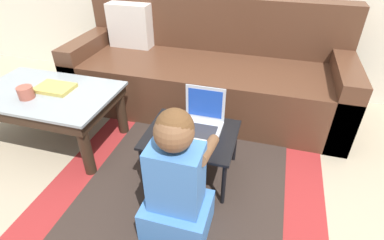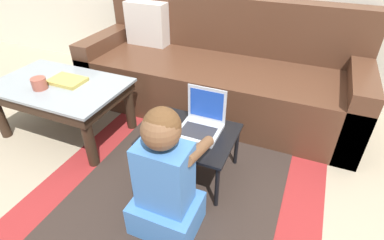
{
  "view_description": "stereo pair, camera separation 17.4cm",
  "coord_description": "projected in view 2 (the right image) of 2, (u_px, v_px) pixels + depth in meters",
  "views": [
    {
      "loc": [
        0.41,
        -1.21,
        1.34
      ],
      "look_at": [
        0.01,
        0.18,
        0.37
      ],
      "focal_mm": 28.0,
      "sensor_mm": 36.0,
      "label": 1
    },
    {
      "loc": [
        0.57,
        -1.15,
        1.34
      ],
      "look_at": [
        0.01,
        0.18,
        0.37
      ],
      "focal_mm": 28.0,
      "sensor_mm": 36.0,
      "label": 2
    }
  ],
  "objects": [
    {
      "name": "computer_mouse",
      "position": [
        170.0,
        124.0,
        1.78
      ],
      "size": [
        0.07,
        0.1,
        0.03
      ],
      "color": "#234CB2",
      "rests_on": "laptop_desk"
    },
    {
      "name": "laptop_desk",
      "position": [
        190.0,
        138.0,
        1.75
      ],
      "size": [
        0.52,
        0.43,
        0.31
      ],
      "color": "black",
      "rests_on": "ground_plane"
    },
    {
      "name": "couch",
      "position": [
        218.0,
        74.0,
        2.45
      ],
      "size": [
        2.18,
        0.81,
        0.84
      ],
      "color": "#4C2D1E",
      "rests_on": "ground_plane"
    },
    {
      "name": "book_on_table",
      "position": [
        67.0,
        81.0,
        2.07
      ],
      "size": [
        0.24,
        0.17,
        0.02
      ],
      "color": "tan",
      "rests_on": "coffee_table"
    },
    {
      "name": "ground_plane",
      "position": [
        179.0,
        186.0,
        1.81
      ],
      "size": [
        16.0,
        16.0,
        0.0
      ],
      "primitive_type": "plane",
      "color": "gray"
    },
    {
      "name": "coffee_table",
      "position": [
        61.0,
        93.0,
        2.09
      ],
      "size": [
        0.91,
        0.57,
        0.4
      ],
      "color": "gray",
      "rests_on": "ground_plane"
    },
    {
      "name": "person_seated",
      "position": [
        165.0,
        180.0,
        1.41
      ],
      "size": [
        0.33,
        0.42,
        0.71
      ],
      "color": "#3D70B2",
      "rests_on": "ground_plane"
    },
    {
      "name": "laptop",
      "position": [
        201.0,
        124.0,
        1.74
      ],
      "size": [
        0.24,
        0.23,
        0.24
      ],
      "color": "#B7BCC6",
      "rests_on": "laptop_desk"
    },
    {
      "name": "cup_on_table",
      "position": [
        39.0,
        84.0,
        1.97
      ],
      "size": [
        0.1,
        0.1,
        0.08
      ],
      "color": "#994C3D",
      "rests_on": "coffee_table"
    },
    {
      "name": "area_rug",
      "position": [
        176.0,
        194.0,
        1.75
      ],
      "size": [
        1.6,
        1.89,
        0.01
      ],
      "color": "maroon",
      "rests_on": "ground_plane"
    }
  ]
}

